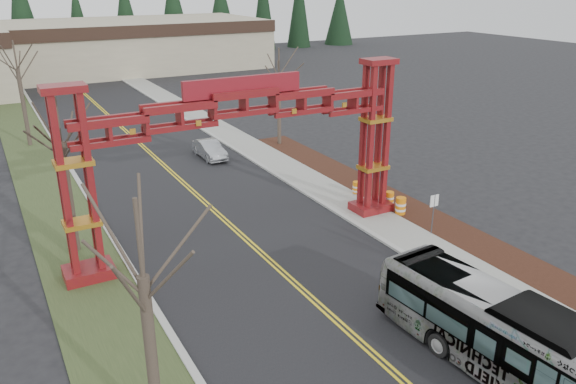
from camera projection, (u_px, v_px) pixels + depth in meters
road at (200, 198)px, 35.13m from camera, size 12.00×110.00×0.02m
lane_line_left at (198, 198)px, 35.07m from camera, size 0.12×100.00×0.01m
lane_line_right at (202, 197)px, 35.18m from camera, size 0.12×100.00×0.01m
curb_right at (286, 181)px, 37.89m from camera, size 0.30×110.00×0.15m
sidewalk_right at (304, 177)px, 38.55m from camera, size 2.60×110.00×0.14m
landscape_strip at (505, 258)px, 27.50m from camera, size 2.60×50.00×0.12m
grass_median at (65, 223)px, 31.49m from camera, size 4.00×110.00×0.08m
curb_left at (99, 216)px, 32.32m from camera, size 0.30×110.00×0.15m
gateway_arch at (244, 130)px, 27.27m from camera, size 18.20×1.60×8.90m
retail_building_east at (130, 45)px, 83.23m from camera, size 38.00×20.30×7.00m
conifer_treeline at (46, 21)px, 87.56m from camera, size 116.10×5.60×13.00m
transit_bus at (511, 340)px, 18.98m from camera, size 3.30×10.81×2.97m
silver_sedan at (210, 149)px, 42.68m from camera, size 1.45×4.09×1.34m
bare_tree_median_near at (143, 278)px, 15.14m from camera, size 3.47×3.47×7.70m
bare_tree_median_mid at (61, 143)px, 26.35m from camera, size 3.26×3.26×7.87m
bare_tree_median_far at (17, 69)px, 43.76m from camera, size 3.31×3.31×8.42m
bare_tree_right_far at (279, 74)px, 44.18m from camera, size 3.02×3.02×7.81m
street_sign at (434, 207)px, 29.43m from camera, size 0.53×0.06×2.34m
barrel_south at (401, 207)px, 32.37m from camera, size 0.60×0.60×1.11m
barrel_mid at (389, 200)px, 33.51m from camera, size 0.54×0.54×1.01m
barrel_north at (356, 189)px, 35.42m from camera, size 0.49×0.49×0.91m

